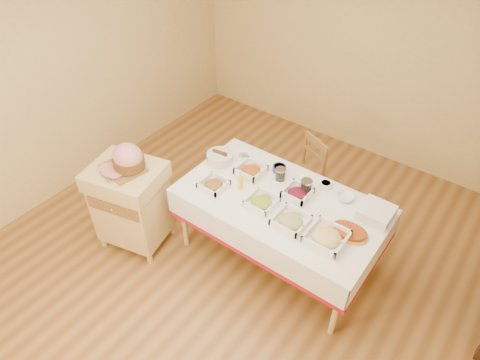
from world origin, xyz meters
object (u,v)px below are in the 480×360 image
Objects in this scene: dining_table at (280,213)px; preserve_jar_left at (280,175)px; butcher_cart at (131,202)px; dining_chair at (302,175)px; brass_platter at (349,232)px; preserve_jar_right at (306,187)px; bread_basket at (220,157)px; plate_stack at (376,213)px; ham_on_board at (127,159)px; mustard_bottle at (241,182)px.

preserve_jar_left is at bearing 124.68° from dining_table.
butcher_cart reaches higher than dining_chair.
dining_table is 5.87× the size of brass_platter.
brass_platter is (1.92, 0.65, 0.25)m from butcher_cart.
bread_basket is (-0.90, -0.11, -0.01)m from preserve_jar_right.
preserve_jar_right is at bearing -3.17° from preserve_jar_left.
plate_stack is (0.91, 0.07, -0.01)m from preserve_jar_left.
ham_on_board reaches higher than preserve_jar_left.
dining_table is 0.36m from preserve_jar_left.
dining_table is at bearing 12.94° from mustard_bottle.
ham_on_board is 1.27× the size of brass_platter.
butcher_cart is 3.56× the size of bread_basket.
mustard_bottle is at bearing -124.64° from preserve_jar_left.
plate_stack is 0.87× the size of brass_platter.
ham_on_board is 1.60m from preserve_jar_right.
dining_chair is (-0.19, 0.75, -0.15)m from dining_table.
dining_table is at bearing 27.20° from ham_on_board.
dining_table is 2.09× the size of dining_chair.
butcher_cart is 6.83× the size of preserve_jar_right.
ham_on_board is at bearing -121.13° from bread_basket.
mustard_bottle is (-0.50, -0.30, 0.01)m from preserve_jar_right.
ham_on_board is at bearing -147.85° from preserve_jar_right.
preserve_jar_right is 0.90m from bread_basket.
dining_table is 0.33m from preserve_jar_right.
ham_on_board is 1.47× the size of plate_stack.
ham_on_board is 1.02m from mustard_bottle.
plate_stack is (0.63, 0.08, -0.01)m from preserve_jar_right.
dining_chair is 1.10m from plate_stack.
butcher_cart is 2.05m from brass_platter.
preserve_jar_right is (0.28, -0.02, 0.01)m from preserve_jar_left.
dining_table is at bearing 179.05° from brass_platter.
ham_on_board is 2.92× the size of preserve_jar_right.
preserve_jar_left is at bearing -86.64° from dining_chair.
mustard_bottle is 0.61× the size of bread_basket.
preserve_jar_left is at bearing 38.92° from butcher_cart.
bread_basket is 1.44m from brass_platter.
butcher_cart reaches higher than mustard_bottle.
brass_platter is at bearing -4.81° from bread_basket.
plate_stack is (1.53, 0.19, -0.00)m from bread_basket.
dining_chair is (1.07, 1.41, -0.07)m from butcher_cart.
preserve_jar_left is (1.06, 0.86, -0.22)m from ham_on_board.
plate_stack is at bearing 4.09° from preserve_jar_left.
butcher_cart is at bearing -141.08° from preserve_jar_left.
butcher_cart is 2.25m from plate_stack.
mustard_bottle reaches higher than preserve_jar_right.
preserve_jar_left is 0.28m from preserve_jar_right.
preserve_jar_right is at bearing 32.33° from butcher_cart.
preserve_jar_right is at bearing 32.15° from ham_on_board.
ham_on_board reaches higher than plate_stack.
preserve_jar_left is (0.03, -0.52, 0.37)m from dining_chair.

